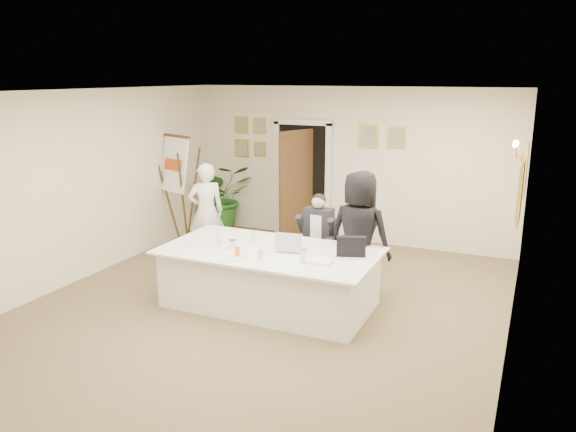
# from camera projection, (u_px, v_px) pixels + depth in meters

# --- Properties ---
(floor) EXTENTS (7.00, 7.00, 0.00)m
(floor) POSITION_uv_depth(u_px,v_px,m) (264.00, 308.00, 7.41)
(floor) COLOR brown
(floor) RESTS_ON ground
(ceiling) EXTENTS (6.00, 7.00, 0.02)m
(ceiling) POSITION_uv_depth(u_px,v_px,m) (261.00, 91.00, 6.73)
(ceiling) COLOR white
(ceiling) RESTS_ON wall_back
(wall_back) EXTENTS (6.00, 0.10, 2.80)m
(wall_back) POSITION_uv_depth(u_px,v_px,m) (349.00, 165.00, 10.17)
(wall_back) COLOR beige
(wall_back) RESTS_ON floor
(wall_front) EXTENTS (6.00, 0.10, 2.80)m
(wall_front) POSITION_uv_depth(u_px,v_px,m) (41.00, 306.00, 3.98)
(wall_front) COLOR beige
(wall_front) RESTS_ON floor
(wall_left) EXTENTS (0.10, 7.00, 2.80)m
(wall_left) POSITION_uv_depth(u_px,v_px,m) (81.00, 186.00, 8.26)
(wall_left) COLOR beige
(wall_left) RESTS_ON floor
(wall_right) EXTENTS (0.10, 7.00, 2.80)m
(wall_right) POSITION_uv_depth(u_px,v_px,m) (518.00, 231.00, 5.88)
(wall_right) COLOR beige
(wall_right) RESTS_ON floor
(doorway) EXTENTS (1.14, 0.86, 2.20)m
(doorway) POSITION_uv_depth(u_px,v_px,m) (300.00, 183.00, 10.45)
(doorway) COLOR black
(doorway) RESTS_ON floor
(pictures_back_wall) EXTENTS (3.40, 0.06, 0.80)m
(pictures_back_wall) POSITION_uv_depth(u_px,v_px,m) (308.00, 139.00, 10.35)
(pictures_back_wall) COLOR gold
(pictures_back_wall) RESTS_ON wall_back
(pictures_right_wall) EXTENTS (0.06, 2.20, 0.80)m
(pictures_right_wall) POSITION_uv_depth(u_px,v_px,m) (523.00, 179.00, 6.87)
(pictures_right_wall) COLOR gold
(pictures_right_wall) RESTS_ON wall_right
(wall_sconce) EXTENTS (0.20, 0.30, 0.24)m
(wall_sconce) POSITION_uv_depth(u_px,v_px,m) (519.00, 151.00, 6.81)
(wall_sconce) COLOR #BF743D
(wall_sconce) RESTS_ON wall_right
(conference_table) EXTENTS (2.83, 1.50, 0.78)m
(conference_table) POSITION_uv_depth(u_px,v_px,m) (270.00, 277.00, 7.42)
(conference_table) COLOR white
(conference_table) RESTS_ON floor
(seated_man) EXTENTS (0.71, 0.74, 1.34)m
(seated_man) POSITION_uv_depth(u_px,v_px,m) (317.00, 237.00, 8.26)
(seated_man) COLOR black
(seated_man) RESTS_ON floor
(flip_chart) EXTENTS (0.70, 0.53, 1.95)m
(flip_chart) POSITION_uv_depth(u_px,v_px,m) (181.00, 196.00, 10.00)
(flip_chart) COLOR #362511
(flip_chart) RESTS_ON floor
(standing_man) EXTENTS (0.70, 0.68, 1.61)m
(standing_man) POSITION_uv_depth(u_px,v_px,m) (206.00, 211.00, 9.24)
(standing_man) COLOR white
(standing_man) RESTS_ON floor
(standing_woman) EXTENTS (0.91, 0.64, 1.77)m
(standing_woman) POSITION_uv_depth(u_px,v_px,m) (359.00, 235.00, 7.59)
(standing_woman) COLOR black
(standing_woman) RESTS_ON floor
(potted_palm) EXTENTS (1.56, 1.54, 1.31)m
(potted_palm) POSITION_uv_depth(u_px,v_px,m) (221.00, 197.00, 11.09)
(potted_palm) COLOR #246421
(potted_palm) RESTS_ON floor
(laptop) EXTENTS (0.41, 0.42, 0.28)m
(laptop) POSITION_uv_depth(u_px,v_px,m) (292.00, 240.00, 7.28)
(laptop) COLOR #B7BABC
(laptop) RESTS_ON conference_table
(laptop_bag) EXTENTS (0.38, 0.21, 0.26)m
(laptop_bag) POSITION_uv_depth(u_px,v_px,m) (351.00, 246.00, 7.04)
(laptop_bag) COLOR black
(laptop_bag) RESTS_ON conference_table
(paper_stack) EXTENTS (0.33, 0.24, 0.03)m
(paper_stack) POSITION_uv_depth(u_px,v_px,m) (319.00, 261.00, 6.83)
(paper_stack) COLOR white
(paper_stack) RESTS_ON conference_table
(plate_left) EXTENTS (0.28, 0.28, 0.01)m
(plate_left) POSITION_uv_depth(u_px,v_px,m) (192.00, 245.00, 7.49)
(plate_left) COLOR white
(plate_left) RESTS_ON conference_table
(plate_mid) EXTENTS (0.24, 0.24, 0.01)m
(plate_mid) POSITION_uv_depth(u_px,v_px,m) (213.00, 252.00, 7.21)
(plate_mid) COLOR white
(plate_mid) RESTS_ON conference_table
(plate_near) EXTENTS (0.25, 0.25, 0.01)m
(plate_near) POSITION_uv_depth(u_px,v_px,m) (239.00, 259.00, 6.94)
(plate_near) COLOR white
(plate_near) RESTS_ON conference_table
(glass_a) EXTENTS (0.08, 0.08, 0.14)m
(glass_a) POSITION_uv_depth(u_px,v_px,m) (219.00, 240.00, 7.51)
(glass_a) COLOR silver
(glass_a) RESTS_ON conference_table
(glass_b) EXTENTS (0.07, 0.07, 0.14)m
(glass_b) POSITION_uv_depth(u_px,v_px,m) (261.00, 254.00, 6.92)
(glass_b) COLOR silver
(glass_b) RESTS_ON conference_table
(glass_c) EXTENTS (0.07, 0.07, 0.14)m
(glass_c) POSITION_uv_depth(u_px,v_px,m) (302.00, 258.00, 6.78)
(glass_c) COLOR silver
(glass_c) RESTS_ON conference_table
(glass_d) EXTENTS (0.07, 0.07, 0.14)m
(glass_d) POSITION_uv_depth(u_px,v_px,m) (253.00, 237.00, 7.64)
(glass_d) COLOR silver
(glass_d) RESTS_ON conference_table
(oj_glass) EXTENTS (0.07, 0.07, 0.13)m
(oj_glass) POSITION_uv_depth(u_px,v_px,m) (237.00, 252.00, 7.03)
(oj_glass) COLOR orange
(oj_glass) RESTS_ON conference_table
(steel_jug) EXTENTS (0.10, 0.10, 0.11)m
(steel_jug) POSITION_uv_depth(u_px,v_px,m) (233.00, 244.00, 7.39)
(steel_jug) COLOR silver
(steel_jug) RESTS_ON conference_table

